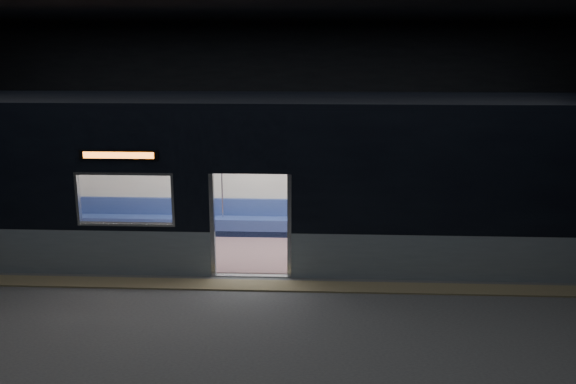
{
  "coord_description": "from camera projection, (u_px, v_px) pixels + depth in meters",
  "views": [
    {
      "loc": [
        1.26,
        -10.05,
        4.39
      ],
      "look_at": [
        0.65,
        2.3,
        1.4
      ],
      "focal_mm": 38.0,
      "sensor_mm": 36.0,
      "label": 1
    }
  ],
  "objects": [
    {
      "name": "metro_car",
      "position": [
        258.0,
        168.0,
        12.88
      ],
      "size": [
        18.0,
        3.04,
        3.35
      ],
      "color": "#8694A0",
      "rests_on": "station_floor"
    },
    {
      "name": "handbag",
      "position": [
        416.0,
        213.0,
        13.72
      ],
      "size": [
        0.32,
        0.28,
        0.16
      ],
      "primitive_type": "cube",
      "rotation": [
        0.0,
        0.0,
        0.02
      ],
      "color": "black",
      "rests_on": "passenger"
    },
    {
      "name": "tactile_strip",
      "position": [
        249.0,
        285.0,
        11.38
      ],
      "size": [
        22.8,
        0.5,
        0.03
      ],
      "primitive_type": "cube",
      "color": "#8C7F59",
      "rests_on": "station_floor"
    },
    {
      "name": "station_envelope",
      "position": [
        242.0,
        90.0,
        9.99
      ],
      "size": [
        24.0,
        14.0,
        5.0
      ],
      "color": "black",
      "rests_on": "station_floor"
    },
    {
      "name": "station_floor",
      "position": [
        245.0,
        298.0,
        10.85
      ],
      "size": [
        24.0,
        14.0,
        0.01
      ],
      "primitive_type": "cube",
      "color": "#47494C",
      "rests_on": "ground"
    },
    {
      "name": "transit_map",
      "position": [
        471.0,
        176.0,
        14.02
      ],
      "size": [
        0.9,
        0.03,
        0.58
      ],
      "primitive_type": "cube",
      "color": "white",
      "rests_on": "metro_car"
    },
    {
      "name": "passenger",
      "position": [
        414.0,
        204.0,
        13.93
      ],
      "size": [
        0.49,
        0.79,
        1.47
      ],
      "rotation": [
        0.0,
        0.0,
        0.18
      ],
      "color": "black",
      "rests_on": "metro_car"
    }
  ]
}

